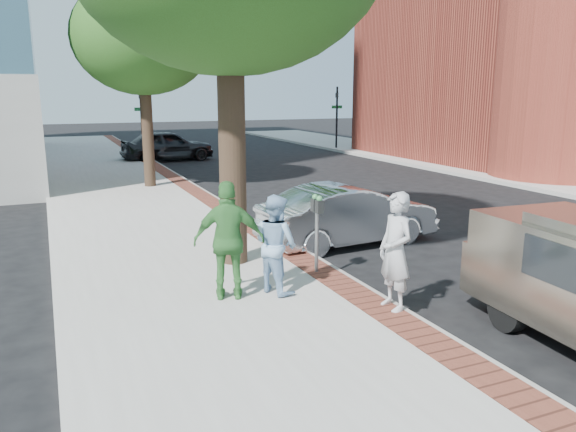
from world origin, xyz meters
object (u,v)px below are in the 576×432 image
person_green (229,241)px  bg_car (168,145)px  person_gray (395,251)px  sedan_silver (349,215)px  parking_meter (317,217)px  person_officer (276,244)px

person_green → bg_car: 20.89m
person_gray → bg_car: (1.01, 22.09, -0.28)m
person_green → bg_car: bearing=-80.9°
sedan_silver → parking_meter: bearing=132.3°
person_gray → person_green: size_ratio=0.95×
sedan_silver → bg_car: bearing=-3.8°
parking_meter → person_gray: size_ratio=0.80×
parking_meter → person_officer: bearing=-148.7°
person_officer → sedan_silver: bearing=-67.9°
sedan_silver → bg_car: 17.99m
parking_meter → person_gray: (0.30, -2.12, -0.13)m
person_officer → person_green: size_ratio=0.86×
person_officer → sedan_silver: (2.90, 2.66, -0.29)m
person_officer → sedan_silver: person_officer is taller
person_gray → person_officer: 2.01m
person_officer → sedan_silver: 3.95m
parking_meter → bg_car: bearing=86.3°
sedan_silver → person_gray: bearing=154.4°
bg_car → sedan_silver: bearing=176.3°
sedan_silver → bg_car: size_ratio=0.91×
parking_meter → person_gray: 2.14m
parking_meter → sedan_silver: (1.81, 1.99, -0.51)m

